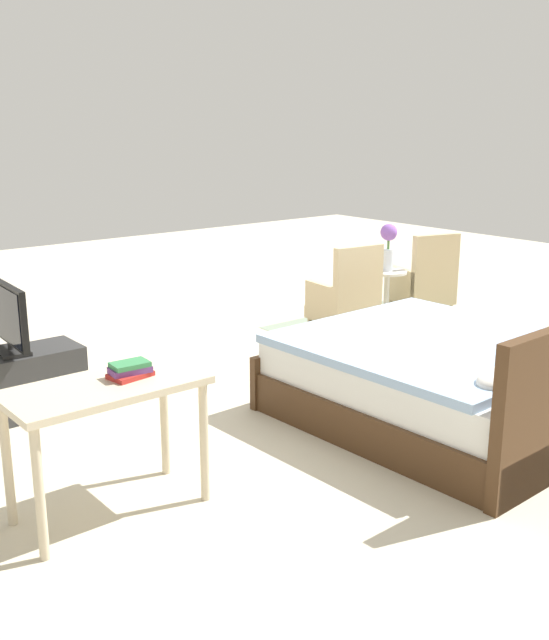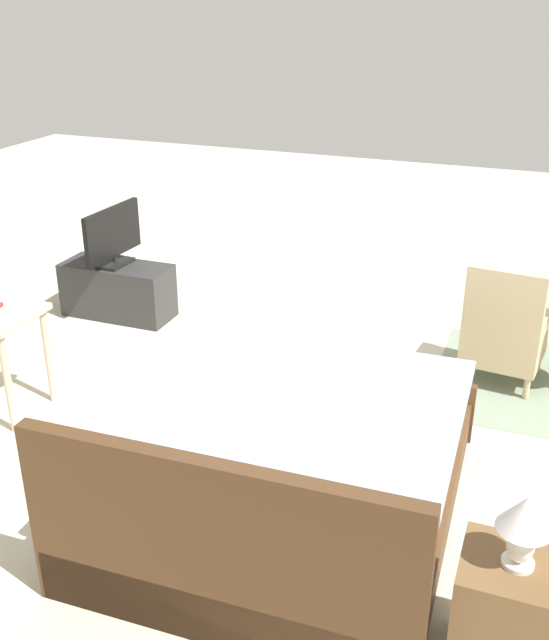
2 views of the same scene
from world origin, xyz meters
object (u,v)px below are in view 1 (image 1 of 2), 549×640
at_px(side_table, 386,292).
at_px(book_stack, 130,370).
at_px(tv_flatscreen, 7,317).
at_px(flower_vase, 388,242).
at_px(vanity_desk, 106,404).
at_px(tv_stand, 14,385).
at_px(bed, 448,381).
at_px(armchair_by_window_left, 425,283).
at_px(armchair_by_window_right, 346,299).

bearing_deg(side_table, book_stack, 23.27).
bearing_deg(tv_flatscreen, book_stack, 91.78).
xyz_separation_m(flower_vase, vanity_desk, (3.97, 1.65, -0.25)).
xyz_separation_m(flower_vase, tv_stand, (3.86, -0.02, -0.64)).
distance_m(bed, tv_flatscreen, 3.11).
bearing_deg(side_table, armchair_by_window_left, 177.85).
distance_m(tv_stand, tv_flatscreen, 0.50).
height_order(bed, flower_vase, flower_vase).
xyz_separation_m(armchair_by_window_right, tv_flatscreen, (3.27, -0.05, 0.35)).
bearing_deg(vanity_desk, tv_flatscreen, -93.56).
relative_size(bed, tv_stand, 2.23).
height_order(flower_vase, tv_stand, flower_vase).
bearing_deg(vanity_desk, bed, 171.78).
xyz_separation_m(armchair_by_window_left, tv_flatscreen, (4.44, -0.04, 0.35)).
distance_m(bed, book_stack, 2.35).
distance_m(bed, flower_vase, 2.59).
bearing_deg(side_table, bed, 52.28).
height_order(bed, vanity_desk, bed).
bearing_deg(tv_stand, bed, 138.91).
relative_size(vanity_desk, book_stack, 4.40).
xyz_separation_m(side_table, tv_stand, (3.86, -0.02, -0.13)).
distance_m(flower_vase, tv_stand, 3.92).
distance_m(armchair_by_window_left, tv_stand, 4.44).
relative_size(tv_stand, tv_flatscreen, 1.30).
bearing_deg(armchair_by_window_right, bed, 64.34).
bearing_deg(side_table, tv_stand, -0.34).
relative_size(side_table, vanity_desk, 0.56).
bearing_deg(bed, book_stack, -8.98).
xyz_separation_m(armchair_by_window_right, flower_vase, (-0.60, -0.02, 0.50)).
height_order(armchair_by_window_left, book_stack, armchair_by_window_left).
bearing_deg(tv_flatscreen, armchair_by_window_left, 179.42).
xyz_separation_m(armchair_by_window_left, book_stack, (4.39, 1.62, 0.39)).
bearing_deg(flower_vase, armchair_by_window_left, 177.85).
distance_m(flower_vase, vanity_desk, 4.30).
bearing_deg(vanity_desk, armchair_by_window_right, -154.28).
relative_size(armchair_by_window_left, side_table, 1.57).
bearing_deg(tv_stand, armchair_by_window_left, 179.42).
bearing_deg(tv_flatscreen, bed, 138.93).
height_order(armchair_by_window_right, side_table, armchair_by_window_right).
xyz_separation_m(side_table, vanity_desk, (3.97, 1.65, 0.26)).
distance_m(armchair_by_window_right, vanity_desk, 3.75).
distance_m(armchair_by_window_right, flower_vase, 0.78).
relative_size(tv_stand, book_stack, 4.06).
bearing_deg(flower_vase, book_stack, 23.27).
xyz_separation_m(flower_vase, book_stack, (3.81, 1.64, -0.10)).
bearing_deg(armchair_by_window_right, vanity_desk, 25.72).
height_order(bed, tv_flatscreen, tv_flatscreen).
relative_size(bed, tv_flatscreen, 2.90).
bearing_deg(bed, armchair_by_window_right, -115.66).
distance_m(armchair_by_window_left, flower_vase, 0.76).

